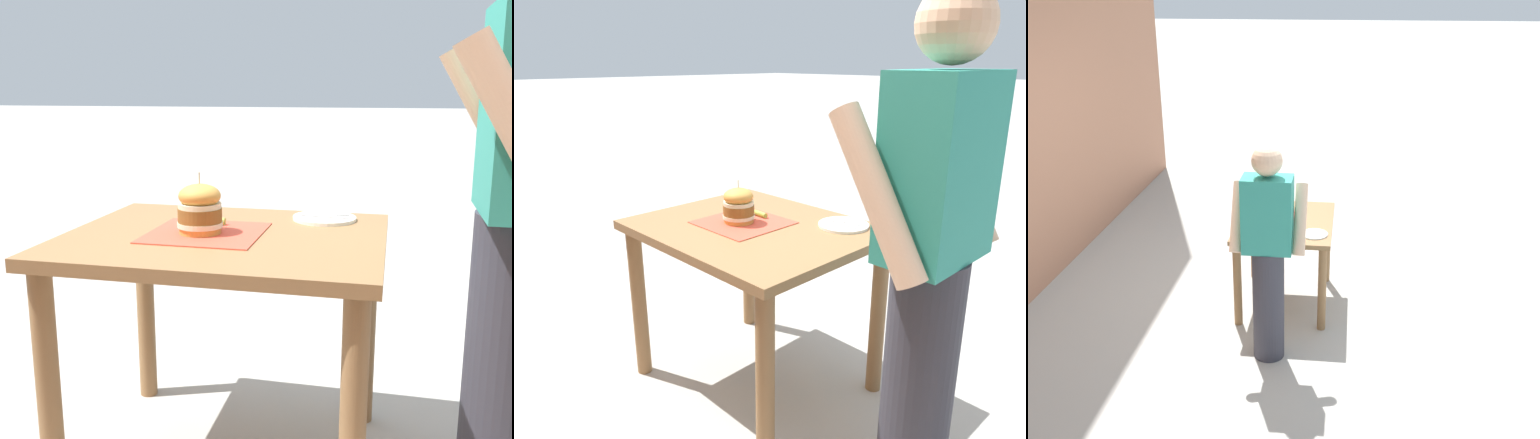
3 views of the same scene
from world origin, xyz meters
The scene contains 7 objects.
ground_plane centered at (0.00, 0.00, 0.00)m, with size 80.00×80.00×0.00m, color #ADAAA3.
patio_table centered at (0.00, 0.00, 0.65)m, with size 0.82×1.00×0.79m.
serving_paper centered at (0.01, -0.06, 0.79)m, with size 0.35×0.35×0.00m, color #D64C38.
sandwich centered at (0.02, -0.07, 0.87)m, with size 0.14×0.14×0.19m.
pickle_spear centered at (-0.10, -0.07, 0.81)m, with size 0.02×0.02×0.09m, color #8EA83D.
side_plate_with_forks centered at (-0.27, 0.28, 0.80)m, with size 0.22×0.22×0.02m.
diner_across_table centered at (0.03, 0.85, 0.88)m, with size 0.55×0.35×1.69m.
Camera 3 is at (-0.52, 4.78, 2.74)m, focal length 42.00 mm.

